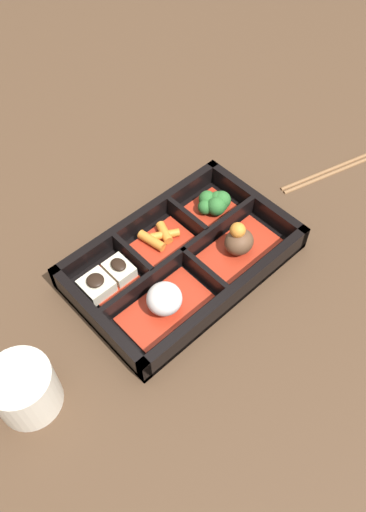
# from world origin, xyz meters

# --- Properties ---
(ground_plane) EXTENTS (3.00, 3.00, 0.00)m
(ground_plane) POSITION_xyz_m (0.00, 0.00, 0.00)
(ground_plane) COLOR #4C3523
(bento_base) EXTENTS (0.33, 0.21, 0.01)m
(bento_base) POSITION_xyz_m (0.00, 0.00, 0.01)
(bento_base) COLOR black
(bento_base) RESTS_ON ground_plane
(bento_rim) EXTENTS (0.33, 0.21, 0.04)m
(bento_rim) POSITION_xyz_m (0.00, -0.00, 0.02)
(bento_rim) COLOR black
(bento_rim) RESTS_ON ground_plane
(bowl_stew) EXTENTS (0.13, 0.07, 0.06)m
(bowl_stew) POSITION_xyz_m (-0.08, 0.04, 0.03)
(bowl_stew) COLOR #B22D19
(bowl_stew) RESTS_ON bento_base
(bowl_rice) EXTENTS (0.13, 0.07, 0.05)m
(bowl_rice) POSITION_xyz_m (0.08, 0.04, 0.03)
(bowl_rice) COLOR #B22D19
(bowl_rice) RESTS_ON bento_base
(bowl_greens) EXTENTS (0.08, 0.07, 0.04)m
(bowl_greens) POSITION_xyz_m (-0.11, -0.04, 0.03)
(bowl_greens) COLOR #B22D19
(bowl_greens) RESTS_ON bento_base
(bowl_carrots) EXTENTS (0.09, 0.07, 0.02)m
(bowl_carrots) POSITION_xyz_m (0.00, -0.05, 0.02)
(bowl_carrots) COLOR #B22D19
(bowl_carrots) RESTS_ON bento_base
(bowl_tofu) EXTENTS (0.08, 0.07, 0.03)m
(bowl_tofu) POSITION_xyz_m (0.11, -0.05, 0.02)
(bowl_tofu) COLOR #B22D19
(bowl_tofu) RESTS_ON bento_base
(tea_cup) EXTENTS (0.08, 0.08, 0.07)m
(tea_cup) POSITION_xyz_m (0.29, 0.02, 0.04)
(tea_cup) COLOR beige
(tea_cup) RESTS_ON ground_plane
(chopsticks) EXTENTS (0.22, 0.08, 0.01)m
(chopsticks) POSITION_xyz_m (-0.34, 0.03, 0.00)
(chopsticks) COLOR brown
(chopsticks) RESTS_ON ground_plane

